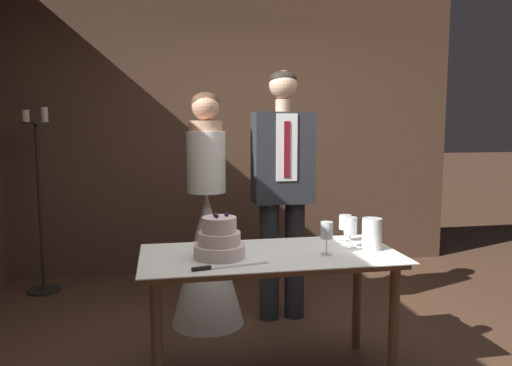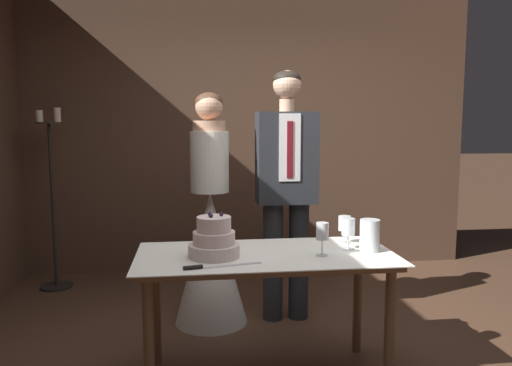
% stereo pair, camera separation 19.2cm
% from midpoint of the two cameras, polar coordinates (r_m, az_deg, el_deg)
% --- Properties ---
extents(wall_back, '(4.58, 0.12, 2.91)m').
position_cam_midpoint_polar(wall_back, '(5.09, -3.42, 6.48)').
color(wall_back, '#513828').
rests_on(wall_back, ground_plane).
extents(cake_table, '(1.47, 0.71, 0.75)m').
position_cam_midpoint_polar(cake_table, '(2.91, -0.30, -9.75)').
color(cake_table, brown).
rests_on(cake_table, ground_plane).
extents(tiered_cake, '(0.29, 0.29, 0.25)m').
position_cam_midpoint_polar(tiered_cake, '(2.79, -6.20, -6.60)').
color(tiered_cake, beige).
rests_on(tiered_cake, cake_table).
extents(cake_knife, '(0.42, 0.11, 0.02)m').
position_cam_midpoint_polar(cake_knife, '(2.60, -6.75, -9.56)').
color(cake_knife, silver).
rests_on(cake_knife, cake_table).
extents(wine_glass_near, '(0.07, 0.07, 0.19)m').
position_cam_midpoint_polar(wine_glass_near, '(2.84, 6.16, -5.52)').
color(wine_glass_near, silver).
rests_on(wine_glass_near, cake_table).
extents(wine_glass_middle, '(0.08, 0.08, 0.18)m').
position_cam_midpoint_polar(wine_glass_middle, '(3.01, 8.94, -5.03)').
color(wine_glass_middle, silver).
rests_on(wine_glass_middle, cake_table).
extents(wine_glass_far, '(0.08, 0.08, 0.17)m').
position_cam_midpoint_polar(wine_glass_far, '(3.16, 8.45, -4.55)').
color(wine_glass_far, silver).
rests_on(wine_glass_far, cake_table).
extents(hurricane_candle, '(0.12, 0.12, 0.19)m').
position_cam_midpoint_polar(hurricane_candle, '(3.00, 11.31, -5.81)').
color(hurricane_candle, silver).
rests_on(hurricane_candle, cake_table).
extents(bride, '(0.54, 0.54, 1.71)m').
position_cam_midpoint_polar(bride, '(3.72, -7.10, -6.64)').
color(bride, white).
rests_on(bride, ground_plane).
extents(groom, '(0.44, 0.25, 1.87)m').
position_cam_midpoint_polar(groom, '(3.72, 1.56, 0.13)').
color(groom, '#282B30').
rests_on(groom, ground_plane).
extents(candle_stand, '(0.28, 0.28, 1.62)m').
position_cam_midpoint_polar(candle_stand, '(4.78, -24.51, -2.83)').
color(candle_stand, black).
rests_on(candle_stand, ground_plane).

